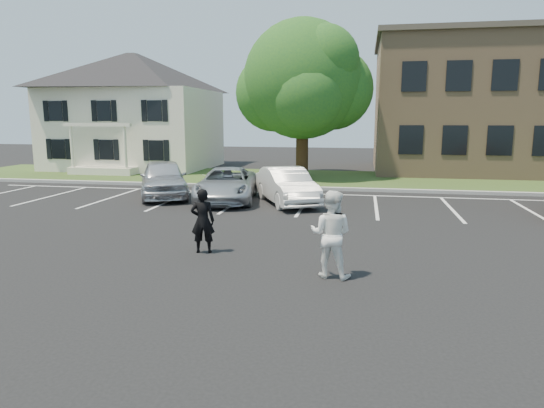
# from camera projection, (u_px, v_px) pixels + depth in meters

# --- Properties ---
(ground_plane) EXTENTS (90.00, 90.00, 0.00)m
(ground_plane) POSITION_uv_depth(u_px,v_px,m) (264.00, 263.00, 11.60)
(ground_plane) COLOR black
(ground_plane) RESTS_ON ground
(curb) EXTENTS (40.00, 0.30, 0.15)m
(curb) POSITION_uv_depth(u_px,v_px,m) (315.00, 188.00, 23.19)
(curb) COLOR gray
(curb) RESTS_ON ground
(grass_strip) EXTENTS (44.00, 8.00, 0.08)m
(grass_strip) POSITION_uv_depth(u_px,v_px,m) (322.00, 179.00, 27.07)
(grass_strip) COLOR #334E1D
(grass_strip) RESTS_ON ground
(stall_lines) EXTENTS (34.00, 5.36, 0.01)m
(stall_lines) POSITION_uv_depth(u_px,v_px,m) (341.00, 201.00, 20.00)
(stall_lines) COLOR silver
(stall_lines) RESTS_ON ground
(house) EXTENTS (10.30, 9.22, 7.60)m
(house) POSITION_uv_depth(u_px,v_px,m) (135.00, 111.00, 32.61)
(house) COLOR beige
(house) RESTS_ON ground
(tree) EXTENTS (7.80, 7.20, 8.80)m
(tree) POSITION_uv_depth(u_px,v_px,m) (305.00, 82.00, 27.07)
(tree) COLOR black
(tree) RESTS_ON ground
(man_black_suit) EXTENTS (0.67, 0.51, 1.66)m
(man_black_suit) POSITION_uv_depth(u_px,v_px,m) (203.00, 221.00, 12.33)
(man_black_suit) COLOR black
(man_black_suit) RESTS_ON ground
(man_white_shirt) EXTENTS (1.04, 0.87, 1.90)m
(man_white_shirt) POSITION_uv_depth(u_px,v_px,m) (331.00, 234.00, 10.42)
(man_white_shirt) COLOR white
(man_white_shirt) RESTS_ON ground
(car_silver_west) EXTENTS (3.75, 5.12, 1.62)m
(car_silver_west) POSITION_uv_depth(u_px,v_px,m) (163.00, 178.00, 21.04)
(car_silver_west) COLOR silver
(car_silver_west) RESTS_ON ground
(car_silver_minivan) EXTENTS (3.01, 5.22, 1.37)m
(car_silver_minivan) POSITION_uv_depth(u_px,v_px,m) (227.00, 185.00, 20.01)
(car_silver_minivan) COLOR #B0B3B9
(car_silver_minivan) RESTS_ON ground
(car_white_sedan) EXTENTS (3.31, 4.60, 1.44)m
(car_white_sedan) POSITION_uv_depth(u_px,v_px,m) (287.00, 186.00, 19.41)
(car_white_sedan) COLOR silver
(car_white_sedan) RESTS_ON ground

